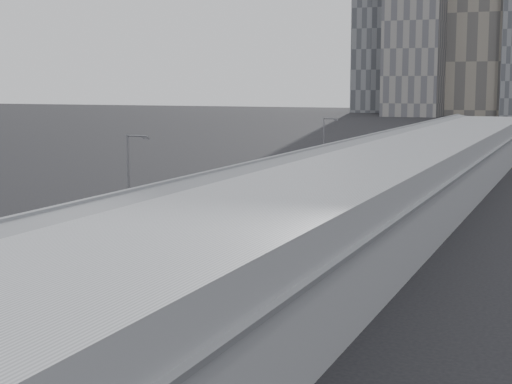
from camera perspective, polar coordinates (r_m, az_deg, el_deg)
The scene contains 19 objects.
sidewalk at distance 73.79m, azimuth 6.65°, elevation -2.05°, with size 10.00×170.00×0.12m, color gray.
lane_line at distance 77.32m, azimuth -0.84°, elevation -1.59°, with size 0.12×160.00×0.02m, color gold.
depot at distance 72.28m, azimuth 9.74°, elevation 0.45°, with size 12.45×160.40×7.20m.
bus_1 at distance 45.71m, azimuth -13.29°, elevation -6.35°, with size 3.85×13.43×3.87m.
bus_2 at distance 56.20m, azimuth -6.84°, elevation -3.58°, with size 3.48×13.15×3.80m.
bus_3 at distance 69.45m, azimuth -0.80°, elevation -1.30°, with size 3.90×13.44×3.87m.
bus_4 at distance 83.68m, azimuth 3.50°, elevation 0.29°, with size 3.93×13.93×4.02m.
bus_5 at distance 95.61m, azimuth 6.35°, elevation 1.20°, with size 3.43×13.85×4.01m.
bus_6 at distance 108.22m, azimuth 7.97°, elevation 1.95°, with size 3.69×13.93×4.03m.
bus_7 at distance 120.98m, azimuth 9.60°, elevation 2.48°, with size 3.29×13.07×3.79m.
bus_8 at distance 136.31m, azimuth 11.34°, elevation 3.08°, with size 3.16×13.98×4.07m.
bus_9 at distance 148.95m, azimuth 12.14°, elevation 3.43°, with size 3.49×13.65×3.95m.
tree_1 at distance 53.23m, azimuth -4.00°, elevation -2.00°, with size 2.78×2.78×4.99m.
tree_2 at distance 72.21m, azimuth 4.16°, elevation -0.18°, with size 1.01×1.01×3.24m.
tree_3 at distance 95.90m, azimuth 8.92°, elevation 2.23°, with size 1.08×1.08×4.14m.
street_lamp_near at distance 62.91m, azimuth -9.12°, elevation 0.80°, with size 2.04×0.22×8.76m.
street_lamp_far at distance 107.69m, azimuth 5.04°, elevation 3.59°, with size 2.04×0.22×8.15m.
shipping_container at distance 125.23m, azimuth 6.92°, elevation 2.52°, with size 2.74×5.45×2.37m, color #14421D.
suv at distance 140.35m, azimuth 9.12°, elevation 2.91°, with size 2.84×6.15×1.71m, color black.
Camera 1 is at (29.11, -14.86, 12.68)m, focal length 55.00 mm.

